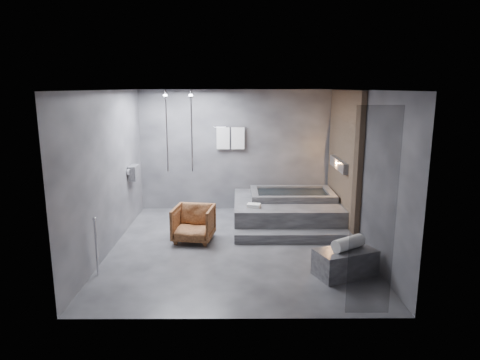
{
  "coord_description": "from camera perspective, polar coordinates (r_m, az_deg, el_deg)",
  "views": [
    {
      "loc": [
        0.02,
        -7.38,
        2.85
      ],
      "look_at": [
        0.06,
        0.3,
        1.18
      ],
      "focal_mm": 32.0,
      "sensor_mm": 36.0,
      "label": 1
    }
  ],
  "objects": [
    {
      "name": "tub_deck",
      "position": [
        9.26,
        6.13,
        -4.09
      ],
      "size": [
        2.2,
        2.0,
        0.5
      ],
      "primitive_type": "cube",
      "color": "#333336",
      "rests_on": "ground"
    },
    {
      "name": "deck_towel",
      "position": [
        8.55,
        1.85,
        -3.42
      ],
      "size": [
        0.29,
        0.24,
        0.07
      ],
      "primitive_type": "cube",
      "rotation": [
        0.0,
        0.0,
        -0.22
      ],
      "color": "white",
      "rests_on": "tub_deck"
    },
    {
      "name": "driftwood_chair",
      "position": [
        8.13,
        -6.21,
        -5.79
      ],
      "size": [
        0.82,
        0.84,
        0.67
      ],
      "primitive_type": "imported",
      "rotation": [
        0.0,
        0.0,
        -0.15
      ],
      "color": "#482512",
      "rests_on": "ground"
    },
    {
      "name": "tub_step",
      "position": [
        8.19,
        7.01,
        -7.48
      ],
      "size": [
        2.2,
        0.36,
        0.18
      ],
      "primitive_type": "cube",
      "color": "#333336",
      "rests_on": "ground"
    },
    {
      "name": "rolled_towel",
      "position": [
        6.81,
        14.23,
        -8.18
      ],
      "size": [
        0.57,
        0.48,
        0.2
      ],
      "primitive_type": "cylinder",
      "rotation": [
        0.0,
        1.57,
        0.61
      ],
      "color": "white",
      "rests_on": "concrete_bench"
    },
    {
      "name": "concrete_bench",
      "position": [
        6.9,
        13.83,
        -10.62
      ],
      "size": [
        1.04,
        0.81,
        0.41
      ],
      "primitive_type": "cube",
      "rotation": [
        0.0,
        0.0,
        0.39
      ],
      "color": "#303032",
      "rests_on": "ground"
    },
    {
      "name": "room",
      "position": [
        7.71,
        2.52,
        3.94
      ],
      "size": [
        5.0,
        5.04,
        2.82
      ],
      "color": "#2E2E31",
      "rests_on": "ground"
    }
  ]
}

